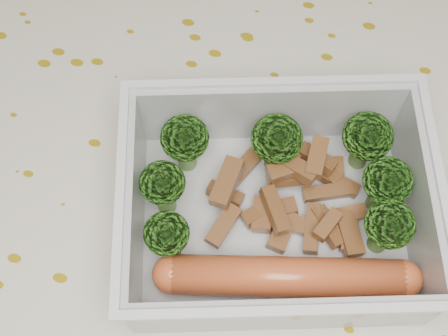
# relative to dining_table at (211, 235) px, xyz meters

# --- Properties ---
(dining_table) EXTENTS (1.40, 0.90, 0.75)m
(dining_table) POSITION_rel_dining_table_xyz_m (0.00, 0.00, 0.00)
(dining_table) COLOR brown
(dining_table) RESTS_ON ground
(tablecloth) EXTENTS (1.46, 0.96, 0.19)m
(tablecloth) POSITION_rel_dining_table_xyz_m (0.00, 0.00, 0.05)
(tablecloth) COLOR beige
(tablecloth) RESTS_ON dining_table
(lunch_container) EXTENTS (0.22, 0.19, 0.06)m
(lunch_container) POSITION_rel_dining_table_xyz_m (0.05, -0.01, 0.11)
(lunch_container) COLOR silver
(lunch_container) RESTS_ON tablecloth
(broccoli_florets) EXTENTS (0.16, 0.12, 0.05)m
(broccoli_florets) POSITION_rel_dining_table_xyz_m (0.05, 0.01, 0.13)
(broccoli_florets) COLOR #608C3F
(broccoli_florets) RESTS_ON lunch_container
(meat_pile) EXTENTS (0.11, 0.09, 0.03)m
(meat_pile) POSITION_rel_dining_table_xyz_m (0.06, 0.00, 0.10)
(meat_pile) COLOR brown
(meat_pile) RESTS_ON lunch_container
(sausage) EXTENTS (0.16, 0.06, 0.02)m
(sausage) POSITION_rel_dining_table_xyz_m (0.06, -0.05, 0.11)
(sausage) COLOR #BB4F26
(sausage) RESTS_ON lunch_container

